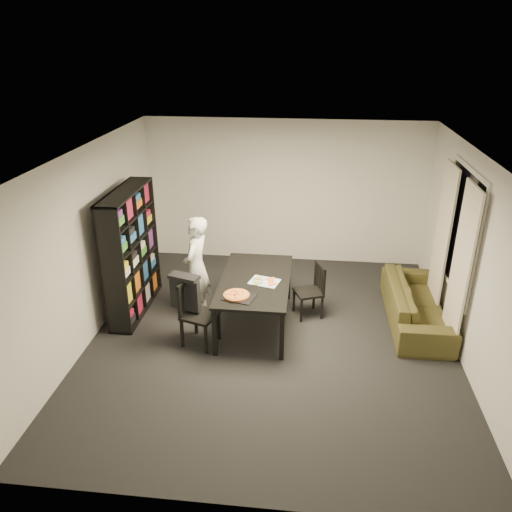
# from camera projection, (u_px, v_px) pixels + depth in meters

# --- Properties ---
(room) EXTENTS (5.01, 5.51, 2.61)m
(room) POSITION_uv_depth(u_px,v_px,m) (273.00, 254.00, 6.48)
(room) COLOR black
(room) RESTS_ON ground
(window_pane) EXTENTS (0.02, 1.40, 1.60)m
(window_pane) POSITION_uv_depth(u_px,v_px,m) (461.00, 231.00, 6.69)
(window_pane) COLOR black
(window_pane) RESTS_ON room
(window_frame) EXTENTS (0.03, 1.52, 1.72)m
(window_frame) POSITION_uv_depth(u_px,v_px,m) (461.00, 231.00, 6.69)
(window_frame) COLOR white
(window_frame) RESTS_ON room
(curtain_left) EXTENTS (0.03, 0.70, 2.25)m
(curtain_left) POSITION_uv_depth(u_px,v_px,m) (460.00, 270.00, 6.37)
(curtain_left) COLOR beige
(curtain_left) RESTS_ON room
(curtain_right) EXTENTS (0.03, 0.70, 2.25)m
(curtain_right) POSITION_uv_depth(u_px,v_px,m) (442.00, 240.00, 7.31)
(curtain_right) COLOR beige
(curtain_right) RESTS_ON room
(bookshelf) EXTENTS (0.35, 1.50, 1.90)m
(bookshelf) POSITION_uv_depth(u_px,v_px,m) (131.00, 253.00, 7.38)
(bookshelf) COLOR black
(bookshelf) RESTS_ON room
(dining_table) EXTENTS (0.98, 1.76, 0.73)m
(dining_table) POSITION_uv_depth(u_px,v_px,m) (255.00, 283.00, 7.09)
(dining_table) COLOR black
(dining_table) RESTS_ON room
(chair_left) EXTENTS (0.54, 0.54, 0.93)m
(chair_left) POSITION_uv_depth(u_px,v_px,m) (194.00, 308.00, 6.73)
(chair_left) COLOR black
(chair_left) RESTS_ON room
(chair_right) EXTENTS (0.49, 0.49, 0.82)m
(chair_right) POSITION_uv_depth(u_px,v_px,m) (313.00, 287.00, 7.43)
(chair_right) COLOR black
(chair_right) RESTS_ON room
(draped_jacket) EXTENTS (0.44, 0.29, 0.51)m
(draped_jacket) POSITION_uv_depth(u_px,v_px,m) (185.00, 291.00, 6.68)
(draped_jacket) COLOR black
(draped_jacket) RESTS_ON chair_left
(person) EXTENTS (0.45, 0.61, 1.55)m
(person) POSITION_uv_depth(u_px,v_px,m) (196.00, 267.00, 7.34)
(person) COLOR silver
(person) RESTS_ON room
(baking_tray) EXTENTS (0.47, 0.41, 0.01)m
(baking_tray) POSITION_uv_depth(u_px,v_px,m) (239.00, 297.00, 6.58)
(baking_tray) COLOR black
(baking_tray) RESTS_ON dining_table
(pepperoni_pizza) EXTENTS (0.35, 0.35, 0.03)m
(pepperoni_pizza) POSITION_uv_depth(u_px,v_px,m) (236.00, 295.00, 6.59)
(pepperoni_pizza) COLOR #98502C
(pepperoni_pizza) RESTS_ON dining_table
(kitchen_towel) EXTENTS (0.47, 0.40, 0.01)m
(kitchen_towel) POSITION_uv_depth(u_px,v_px,m) (264.00, 282.00, 6.99)
(kitchen_towel) COLOR white
(kitchen_towel) RESTS_ON dining_table
(pizza_slices) EXTENTS (0.38, 0.32, 0.01)m
(pizza_slices) POSITION_uv_depth(u_px,v_px,m) (264.00, 281.00, 6.98)
(pizza_slices) COLOR #D98F43
(pizza_slices) RESTS_ON dining_table
(sofa) EXTENTS (0.78, 1.99, 0.58)m
(sofa) POSITION_uv_depth(u_px,v_px,m) (416.00, 304.00, 7.32)
(sofa) COLOR #3C3D18
(sofa) RESTS_ON room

